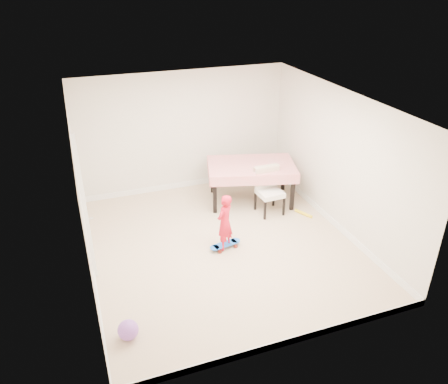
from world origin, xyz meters
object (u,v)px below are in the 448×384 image
object	(u,v)px
dining_chair	(270,191)
skateboard	(225,246)
child	(225,224)
balloon	(128,330)
dining_table	(251,183)

from	to	relation	value
dining_chair	skateboard	world-z (taller)	dining_chair
child	balloon	size ratio (longest dim) A/B	3.67
dining_table	dining_chair	size ratio (longest dim) A/B	1.86
child	balloon	distance (m)	2.48
skateboard	balloon	size ratio (longest dim) A/B	2.13
skateboard	child	bearing A→B (deg)	-140.18
dining_table	dining_chair	world-z (taller)	dining_chair
dining_table	child	size ratio (longest dim) A/B	1.72
dining_chair	balloon	distance (m)	4.04
balloon	child	bearing A→B (deg)	38.47
skateboard	dining_chair	bearing A→B (deg)	23.66
dining_chair	balloon	bearing A→B (deg)	-145.91
child	balloon	bearing A→B (deg)	-0.04
dining_table	dining_chair	bearing A→B (deg)	-60.52
dining_table	balloon	world-z (taller)	dining_table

